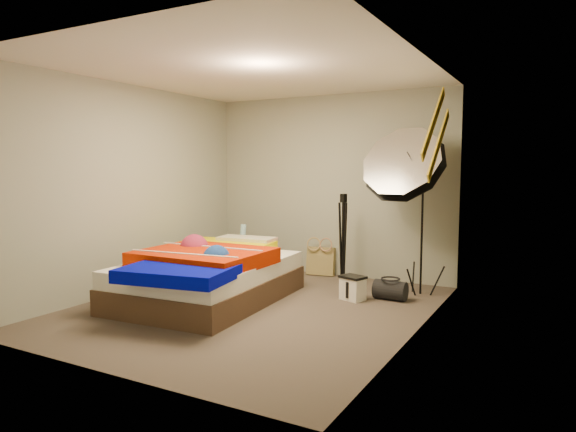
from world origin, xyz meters
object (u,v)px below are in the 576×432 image
Objects in this scene: wrapping_roll at (242,249)px; photo_umbrella at (405,168)px; camera_tripod at (343,233)px; tote_bag at (321,261)px; bed at (208,274)px; duffel_bag at (390,290)px; camera_case at (353,289)px.

photo_umbrella is (2.33, -0.03, 1.15)m from wrapping_roll.
photo_umbrella reaches higher than camera_tripod.
tote_bag is 1.95m from bed.
bed is 2.59m from photo_umbrella.
bed is 2.01× the size of camera_tripod.
duffel_bag is 1.04m from camera_tripod.
wrapping_roll is 2.75× the size of camera_case.
bed is (-1.43, -0.81, 0.18)m from camera_case.
duffel_bag is at bearing -41.72° from tote_bag.
camera_case is 0.70× the size of duffel_bag.
duffel_bag is (0.37, 0.21, -0.02)m from camera_case.
bed is 1.82m from camera_tripod.
photo_umbrella reaches higher than camera_case.
wrapping_roll is at bearing -178.32° from camera_case.
camera_case is at bearing -57.71° from tote_bag.
photo_umbrella is 1.79× the size of camera_tripod.
bed is at bearing -148.78° from duffel_bag.
tote_bag is 1.13m from wrapping_roll.
camera_case is 0.43m from duffel_bag.
bed reaches higher than camera_case.
wrapping_roll reaches higher than bed.
bed is at bearing -70.97° from wrapping_roll.
tote_bag is at bearing 140.00° from camera_tripod.
wrapping_roll reaches higher than tote_bag.
camera_tripod is (-0.76, 0.43, 0.56)m from duffel_bag.
duffel_bag is 0.17× the size of photo_umbrella.
camera_tripod is (1.04, 1.45, 0.36)m from bed.
camera_tripod is (-0.81, 0.08, -0.83)m from photo_umbrella.
bed is at bearing -131.54° from camera_case.
camera_tripod is at bearing -47.83° from tote_bag.
photo_umbrella reaches higher than tote_bag.
camera_tripod reaches higher than camera_case.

